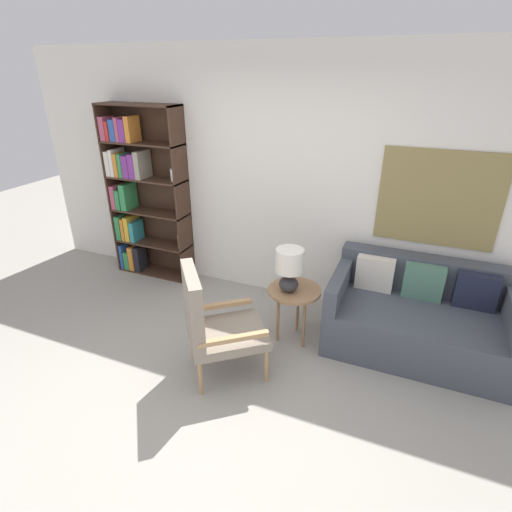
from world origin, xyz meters
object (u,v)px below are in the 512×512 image
bookshelf (138,193)px  side_table (294,295)px  armchair (211,320)px  table_lamp (289,267)px  couch (417,317)px

bookshelf → side_table: bookshelf is taller
armchair → table_lamp: bearing=56.1°
bookshelf → armchair: bookshelf is taller
couch → side_table: bearing=-161.4°
armchair → couch: armchair is taller
armchair → bookshelf: bearing=141.1°
armchair → table_lamp: 0.86m
bookshelf → couch: bookshelf is taller
couch → side_table: size_ratio=2.81×
bookshelf → couch: bearing=-5.3°
couch → table_lamp: (-1.15, -0.42, 0.51)m
table_lamp → armchair: bearing=-123.9°
bookshelf → side_table: size_ratio=3.67×
armchair → couch: size_ratio=0.63×
armchair → couch: 1.96m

